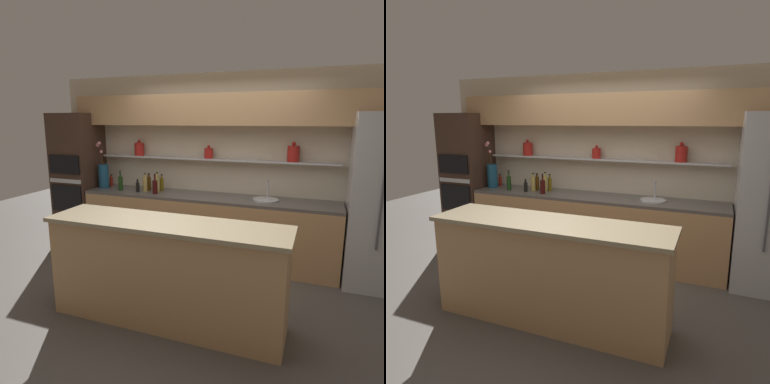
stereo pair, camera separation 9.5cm
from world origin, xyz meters
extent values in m
plane|color=#4C4742|center=(0.00, 0.00, 0.00)|extent=(12.00, 12.00, 0.00)
cube|color=beige|center=(0.00, 1.60, 1.30)|extent=(5.20, 0.10, 2.60)
cube|color=#B7B7BC|center=(-0.15, 1.46, 1.41)|extent=(3.47, 0.18, 0.02)
cylinder|color=#AD1E19|center=(-1.29, 1.45, 1.52)|extent=(0.14, 0.14, 0.19)
sphere|color=#AD1E19|center=(-1.29, 1.45, 1.64)|extent=(0.05, 0.05, 0.05)
cylinder|color=#AD1E19|center=(-0.17, 1.45, 1.49)|extent=(0.12, 0.12, 0.14)
sphere|color=#AD1E19|center=(-0.17, 1.45, 1.59)|extent=(0.04, 0.04, 0.04)
cylinder|color=#AD1E19|center=(0.98, 1.45, 1.52)|extent=(0.15, 0.15, 0.20)
sphere|color=#AD1E19|center=(0.98, 1.45, 1.65)|extent=(0.05, 0.05, 0.05)
cube|color=tan|center=(0.00, 1.38, 2.09)|extent=(4.42, 0.34, 0.42)
cube|color=tan|center=(-0.15, 1.24, 0.44)|extent=(3.57, 0.62, 0.88)
cube|color=#56514C|center=(-0.15, 1.24, 0.90)|extent=(3.57, 0.62, 0.04)
cube|color=tan|center=(0.00, -0.38, 0.49)|extent=(2.28, 0.55, 0.98)
cube|color=gray|center=(0.00, -0.38, 1.00)|extent=(2.34, 0.61, 0.04)
cylinder|color=#4C4C51|center=(1.96, 0.83, 1.12)|extent=(0.02, 0.02, 1.12)
cube|color=#3D281E|center=(-2.28, 1.24, 1.03)|extent=(0.64, 0.62, 2.06)
cube|color=black|center=(-2.28, 0.92, 0.78)|extent=(0.54, 0.02, 0.40)
cube|color=black|center=(-2.28, 0.92, 1.30)|extent=(0.54, 0.02, 0.28)
cube|color=#B7B7BC|center=(-2.28, 0.92, 1.05)|extent=(0.57, 0.02, 0.06)
cylinder|color=navy|center=(-1.82, 1.24, 1.10)|extent=(0.16, 0.16, 0.36)
cylinder|color=#4C3319|center=(-1.80, 1.21, 1.38)|extent=(0.03, 0.02, 0.20)
sphere|color=pink|center=(-1.79, 1.17, 1.49)|extent=(0.04, 0.04, 0.04)
cylinder|color=#4C3319|center=(-1.84, 1.23, 1.43)|extent=(0.01, 0.02, 0.30)
sphere|color=pink|center=(-1.87, 1.22, 1.58)|extent=(0.06, 0.06, 0.06)
cylinder|color=#4C3319|center=(-1.82, 1.22, 1.45)|extent=(0.02, 0.01, 0.33)
sphere|color=pink|center=(-1.82, 1.18, 1.61)|extent=(0.05, 0.05, 0.05)
cylinder|color=#B7B7BC|center=(0.68, 1.24, 0.93)|extent=(0.34, 0.34, 0.02)
cylinder|color=#B7B7BC|center=(0.68, 1.37, 1.05)|extent=(0.02, 0.02, 0.22)
cylinder|color=#B7B7BC|center=(0.68, 1.31, 1.16)|extent=(0.02, 0.12, 0.02)
cylinder|color=black|center=(-1.16, 1.14, 0.99)|extent=(0.05, 0.05, 0.14)
cylinder|color=black|center=(-1.16, 1.14, 1.07)|extent=(0.03, 0.03, 0.04)
cylinder|color=black|center=(-1.16, 1.14, 1.10)|extent=(0.03, 0.03, 0.01)
cylinder|color=tan|center=(-1.08, 1.22, 1.03)|extent=(0.07, 0.07, 0.21)
cylinder|color=tan|center=(-1.08, 1.22, 1.15)|extent=(0.03, 0.03, 0.04)
cylinder|color=black|center=(-1.08, 1.22, 1.18)|extent=(0.03, 0.03, 0.01)
cylinder|color=#193814|center=(-1.46, 1.16, 1.02)|extent=(0.07, 0.07, 0.20)
cylinder|color=#193814|center=(-1.46, 1.16, 1.16)|extent=(0.02, 0.02, 0.08)
cylinder|color=black|center=(-1.46, 1.16, 1.21)|extent=(0.03, 0.03, 0.01)
cylinder|color=#4C2D0C|center=(-1.05, 1.30, 1.02)|extent=(0.06, 0.06, 0.20)
cylinder|color=#4C2D0C|center=(-1.05, 1.30, 1.14)|extent=(0.03, 0.03, 0.04)
cylinder|color=black|center=(-1.05, 1.30, 1.17)|extent=(0.03, 0.03, 0.01)
cylinder|color=maroon|center=(-1.79, 1.40, 0.99)|extent=(0.05, 0.05, 0.14)
cylinder|color=maroon|center=(-1.79, 1.40, 1.07)|extent=(0.03, 0.03, 0.04)
cylinder|color=black|center=(-1.79, 1.40, 1.10)|extent=(0.03, 0.03, 0.01)
cylinder|color=brown|center=(-0.87, 1.34, 1.01)|extent=(0.06, 0.06, 0.19)
cylinder|color=brown|center=(-0.87, 1.34, 1.13)|extent=(0.03, 0.03, 0.05)
cylinder|color=black|center=(-0.87, 1.34, 1.16)|extent=(0.03, 0.03, 0.01)
cylinder|color=tan|center=(-0.91, 1.27, 1.03)|extent=(0.07, 0.07, 0.23)
cylinder|color=tan|center=(-0.91, 1.27, 1.17)|extent=(0.03, 0.03, 0.04)
cylinder|color=black|center=(-0.91, 1.27, 1.20)|extent=(0.03, 0.03, 0.01)
cylinder|color=#380C0C|center=(-0.87, 1.12, 1.02)|extent=(0.07, 0.07, 0.19)
cylinder|color=#380C0C|center=(-0.87, 1.12, 1.15)|extent=(0.02, 0.02, 0.08)
cylinder|color=black|center=(-0.87, 1.12, 1.20)|extent=(0.03, 0.03, 0.01)
camera|label=1|loc=(1.32, -3.17, 1.95)|focal=32.00mm
camera|label=2|loc=(1.41, -3.14, 1.95)|focal=32.00mm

